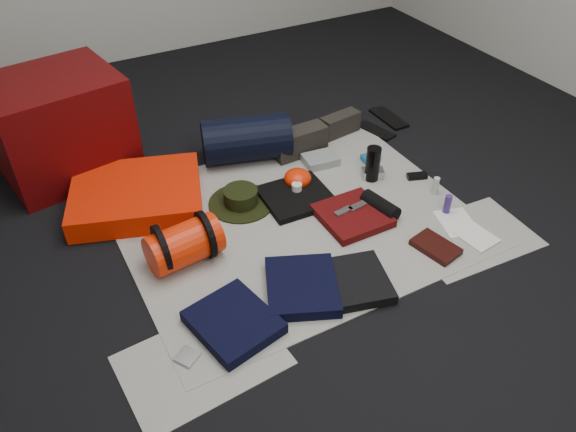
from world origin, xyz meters
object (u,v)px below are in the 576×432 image
paperback_book (436,247)px  stuff_sack (184,244)px  sleeping_pad (137,195)px  red_cabinet (60,126)px  navy_duffel (246,139)px  compact_camera (372,173)px  water_bottle (373,164)px

paperback_book → stuff_sack: bearing=142.5°
sleeping_pad → stuff_sack: 0.50m
sleeping_pad → stuff_sack: (0.07, -0.49, 0.04)m
red_cabinet → navy_duffel: red_cabinet is taller
navy_duffel → compact_camera: 0.70m
navy_duffel → red_cabinet: bearing=172.8°
navy_duffel → compact_camera: bearing=-27.6°
sleeping_pad → compact_camera: size_ratio=5.39×
navy_duffel → paperback_book: navy_duffel is taller
water_bottle → compact_camera: size_ratio=1.64×
water_bottle → paperback_book: (-0.07, -0.59, -0.08)m
navy_duffel → paperback_book: 1.17m
sleeping_pad → water_bottle: size_ratio=3.29×
stuff_sack → paperback_book: stuff_sack is taller
navy_duffel → paperback_book: bearing=-52.7°
sleeping_pad → navy_duffel: size_ratio=1.32×
water_bottle → compact_camera: (0.01, 0.01, -0.07)m
sleeping_pad → paperback_book: (1.08, -0.96, -0.04)m
stuff_sack → paperback_book: bearing=-25.0°
sleeping_pad → compact_camera: sleeping_pad is taller
red_cabinet → sleeping_pad: (0.22, -0.49, -0.20)m
red_cabinet → water_bottle: (1.37, -0.87, -0.16)m
sleeping_pad → navy_duffel: (0.65, 0.12, 0.07)m
sleeping_pad → water_bottle: (1.14, -0.37, 0.04)m
paperback_book → sleeping_pad: bearing=125.7°
sleeping_pad → paperback_book: size_ratio=3.05×
sleeping_pad → paperback_book: bearing=-41.9°
water_bottle → red_cabinet: bearing=147.6°
sleeping_pad → stuff_sack: size_ratio=1.97×
red_cabinet → stuff_sack: size_ratio=2.00×
navy_duffel → paperback_book: (0.42, -1.08, -0.11)m
sleeping_pad → stuff_sack: stuff_sack is taller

